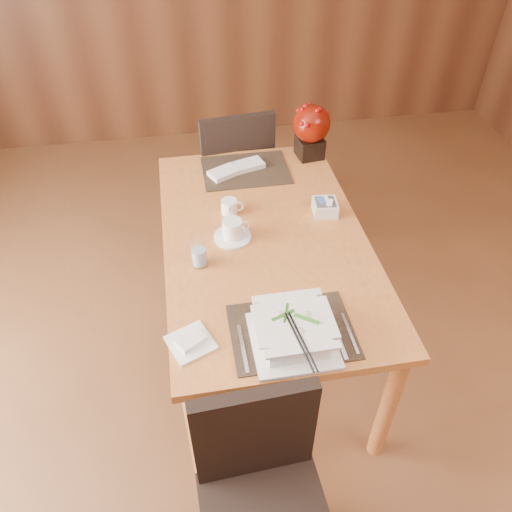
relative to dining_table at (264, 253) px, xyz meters
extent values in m
plane|color=brown|center=(0.00, -0.60, -0.65)|extent=(6.00, 6.00, 0.00)
cube|color=#CB7638|center=(0.00, 0.00, 0.08)|extent=(0.90, 1.50, 0.04)
cylinder|color=#CB7638|center=(-0.39, -0.69, -0.30)|extent=(0.07, 0.07, 0.71)
cylinder|color=#CB7638|center=(-0.39, 0.69, -0.30)|extent=(0.07, 0.07, 0.71)
cylinder|color=#CB7638|center=(0.39, -0.69, -0.30)|extent=(0.07, 0.07, 0.71)
cylinder|color=#CB7638|center=(0.39, 0.69, -0.30)|extent=(0.07, 0.07, 0.71)
cube|color=black|center=(0.00, -0.55, 0.10)|extent=(0.45, 0.33, 0.01)
cube|color=black|center=(0.00, 0.55, 0.10)|extent=(0.45, 0.33, 0.01)
cube|color=white|center=(-0.01, -0.60, 0.10)|extent=(0.30, 0.30, 0.01)
cube|color=white|center=(-0.01, -0.60, 0.16)|extent=(0.21, 0.21, 0.10)
cylinder|color=#D1C071|center=(-0.01, -0.60, 0.16)|extent=(0.20, 0.20, 0.08)
cylinder|color=white|center=(-0.14, 0.02, 0.10)|extent=(0.17, 0.17, 0.01)
cylinder|color=white|center=(-0.14, 0.02, 0.15)|extent=(0.09, 0.09, 0.08)
cylinder|color=black|center=(-0.14, 0.02, 0.19)|extent=(0.08, 0.08, 0.01)
cylinder|color=silver|center=(-0.30, -0.13, 0.17)|extent=(0.08, 0.08, 0.15)
cube|color=white|center=(0.31, 0.12, 0.13)|extent=(0.12, 0.12, 0.07)
cube|color=black|center=(0.37, 0.64, 0.15)|extent=(0.15, 0.15, 0.11)
sphere|color=maroon|center=(0.37, 0.64, 0.29)|extent=(0.20, 0.20, 0.20)
cube|color=white|center=(-0.37, -0.54, 0.10)|extent=(0.19, 0.19, 0.01)
cube|color=black|center=(-0.20, -0.88, 0.02)|extent=(0.40, 0.06, 0.46)
cylinder|color=black|center=(-0.37, -0.91, -0.46)|extent=(0.03, 0.03, 0.39)
cylinder|color=black|center=(-0.02, -0.89, -0.46)|extent=(0.03, 0.03, 0.39)
cube|color=black|center=(-0.03, 0.97, -0.21)|extent=(0.49, 0.49, 0.06)
cube|color=black|center=(-0.01, 0.78, 0.05)|extent=(0.42, 0.09, 0.48)
cylinder|color=black|center=(0.13, 1.18, -0.45)|extent=(0.03, 0.03, 0.41)
cylinder|color=black|center=(0.17, 0.81, -0.45)|extent=(0.03, 0.03, 0.41)
cylinder|color=black|center=(-0.23, 1.13, -0.45)|extent=(0.03, 0.03, 0.41)
cylinder|color=black|center=(-0.19, 0.77, -0.45)|extent=(0.03, 0.03, 0.41)
camera|label=1|loc=(-0.33, -1.68, 1.53)|focal=35.00mm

